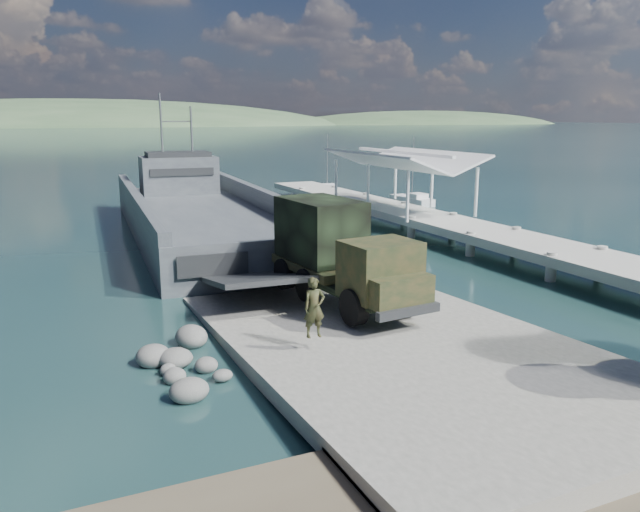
{
  "coord_description": "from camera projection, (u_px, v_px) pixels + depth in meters",
  "views": [
    {
      "loc": [
        -10.18,
        -17.28,
        7.53
      ],
      "look_at": [
        0.42,
        6.0,
        1.82
      ],
      "focal_mm": 35.0,
      "sensor_mm": 36.0,
      "label": 1
    }
  ],
  "objects": [
    {
      "name": "ground",
      "position": [
        382.0,
        345.0,
        21.11
      ],
      "size": [
        1400.0,
        1400.0,
        0.0
      ],
      "primitive_type": "plane",
      "color": "#193D3C",
      "rests_on": "ground"
    },
    {
      "name": "boat_ramp",
      "position": [
        398.0,
        347.0,
        20.17
      ],
      "size": [
        10.0,
        18.0,
        0.5
      ],
      "primitive_type": "cube",
      "color": "slate",
      "rests_on": "ground"
    },
    {
      "name": "shoreline_rocks",
      "position": [
        198.0,
        369.0,
        19.05
      ],
      "size": [
        3.2,
        5.6,
        0.9
      ],
      "primitive_type": null,
      "color": "#61625F",
      "rests_on": "ground"
    },
    {
      "name": "distant_headlands",
      "position": [
        107.0,
        126.0,
        538.72
      ],
      "size": [
        1000.0,
        240.0,
        48.0
      ],
      "primitive_type": null,
      "color": "#385635",
      "rests_on": "ground"
    },
    {
      "name": "pier",
      "position": [
        410.0,
        206.0,
        42.69
      ],
      "size": [
        6.4,
        44.0,
        6.1
      ],
      "color": "#B6B5AB",
      "rests_on": "ground"
    },
    {
      "name": "landing_craft",
      "position": [
        202.0,
        222.0,
        40.66
      ],
      "size": [
        10.53,
        34.34,
        10.07
      ],
      "rotation": [
        0.0,
        0.0,
        -0.07
      ],
      "color": "#42474D",
      "rests_on": "ground"
    },
    {
      "name": "military_truck",
      "position": [
        339.0,
        252.0,
        24.18
      ],
      "size": [
        3.28,
        8.41,
        3.81
      ],
      "rotation": [
        0.0,
        0.0,
        0.09
      ],
      "color": "black",
      "rests_on": "boat_ramp"
    },
    {
      "name": "soldier",
      "position": [
        314.0,
        320.0,
        19.16
      ],
      "size": [
        0.71,
        0.49,
        1.88
      ],
      "primitive_type": "imported",
      "rotation": [
        0.0,
        0.0,
        -0.05
      ],
      "color": "black",
      "rests_on": "boat_ramp"
    },
    {
      "name": "sailboat_near",
      "position": [
        413.0,
        200.0,
        55.08
      ],
      "size": [
        1.66,
        5.01,
        6.03
      ],
      "rotation": [
        0.0,
        0.0,
        0.04
      ],
      "color": "white",
      "rests_on": "ground"
    },
    {
      "name": "sailboat_far",
      "position": [
        327.0,
        190.0,
        62.63
      ],
      "size": [
        2.5,
        5.19,
        6.09
      ],
      "rotation": [
        0.0,
        0.0,
        -0.22
      ],
      "color": "white",
      "rests_on": "ground"
    }
  ]
}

